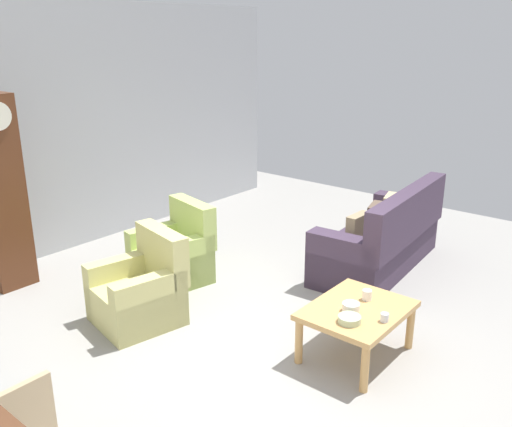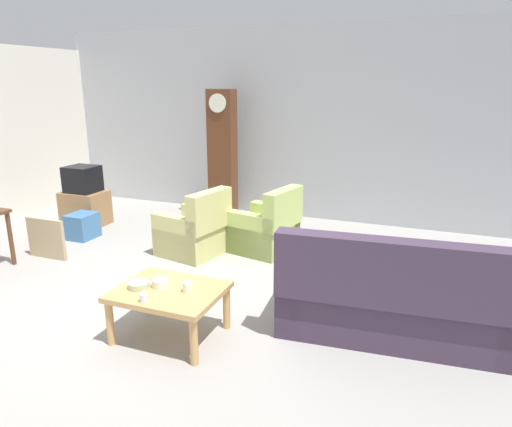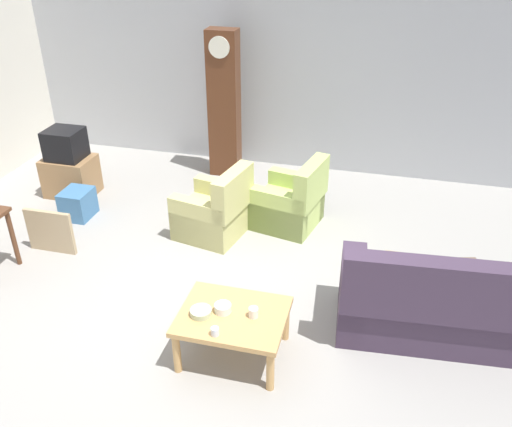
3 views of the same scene
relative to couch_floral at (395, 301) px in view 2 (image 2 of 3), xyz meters
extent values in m
plane|color=#999691|center=(-2.31, 0.03, -0.36)|extent=(10.40, 10.40, 0.00)
cube|color=#ADAFB5|center=(-2.31, 3.63, 1.24)|extent=(8.40, 0.16, 3.20)
cube|color=#423347|center=(-0.01, 0.07, -0.14)|extent=(2.16, 1.01, 0.44)
cube|color=#423347|center=(0.02, -0.29, 0.38)|extent=(2.11, 0.37, 0.60)
cube|color=#423347|center=(0.92, 0.14, -0.02)|extent=(0.31, 0.86, 0.68)
cube|color=#423347|center=(-0.93, -0.01, -0.02)|extent=(0.31, 0.86, 0.68)
cube|color=#C6B284|center=(0.47, 0.15, 0.26)|extent=(0.38, 0.21, 0.36)
cube|color=brown|center=(-0.01, 0.12, 0.26)|extent=(0.38, 0.21, 0.36)
cube|color=#9E8966|center=(-0.49, 0.08, 0.26)|extent=(0.36, 0.13, 0.36)
cube|color=#CCC67A|center=(-2.80, 1.25, -0.16)|extent=(0.90, 0.90, 0.40)
cube|color=#CCC67A|center=(-2.49, 1.18, 0.30)|extent=(0.33, 0.78, 0.52)
cube|color=#CCC67A|center=(-2.74, 1.54, -0.06)|extent=(0.78, 0.31, 0.60)
cube|color=#CCC67A|center=(-2.86, 0.96, -0.06)|extent=(0.78, 0.31, 0.60)
cube|color=#BBD170|center=(-1.93, 1.72, -0.16)|extent=(0.91, 0.91, 0.40)
cube|color=#BBD170|center=(-1.62, 1.65, 0.30)|extent=(0.34, 0.78, 0.52)
cube|color=#BBD170|center=(-1.86, 2.01, -0.06)|extent=(0.78, 0.32, 0.60)
cube|color=#BBD170|center=(-1.99, 1.42, -0.06)|extent=(0.78, 0.32, 0.60)
cube|color=tan|center=(-1.93, -0.75, 0.09)|extent=(0.96, 0.76, 0.05)
cylinder|color=tan|center=(-2.35, -1.07, -0.14)|extent=(0.07, 0.07, 0.42)
cylinder|color=tan|center=(-1.51, -1.07, -0.14)|extent=(0.07, 0.07, 0.42)
cylinder|color=tan|center=(-2.35, -0.42, -0.14)|extent=(0.07, 0.07, 0.42)
cylinder|color=tan|center=(-1.51, -0.42, -0.14)|extent=(0.07, 0.07, 0.42)
cylinder|color=#56331E|center=(-4.77, 0.04, 0.00)|extent=(0.06, 0.06, 0.70)
cube|color=#562D19|center=(-3.16, 3.02, 0.73)|extent=(0.44, 0.28, 2.18)
cylinder|color=silver|center=(-3.16, 2.87, 1.61)|extent=(0.30, 0.02, 0.30)
cube|color=#997047|center=(-5.10, 1.79, -0.07)|extent=(0.68, 0.52, 0.56)
cube|color=black|center=(-5.10, 1.79, 0.42)|extent=(0.48, 0.44, 0.42)
cube|color=tan|center=(-4.53, 0.38, -0.08)|extent=(0.60, 0.05, 0.55)
cube|color=teal|center=(-4.67, 1.22, -0.17)|extent=(0.36, 0.41, 0.38)
cylinder|color=white|center=(-1.74, -0.73, 0.17)|extent=(0.09, 0.09, 0.09)
cylinder|color=silver|center=(-2.00, -1.04, 0.16)|extent=(0.07, 0.07, 0.07)
cylinder|color=white|center=(-2.02, -0.73, 0.16)|extent=(0.15, 0.15, 0.08)
cylinder|color=#B2C69E|center=(-2.20, -0.82, 0.15)|extent=(0.19, 0.19, 0.06)
camera|label=1|loc=(-5.83, -2.81, 2.42)|focal=38.41mm
camera|label=2|loc=(0.21, -4.05, 1.93)|focal=32.46mm
camera|label=3|loc=(-0.80, -4.31, 3.28)|focal=37.87mm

